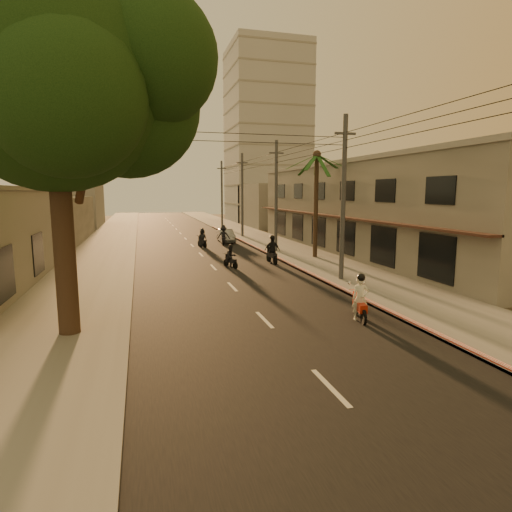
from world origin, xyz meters
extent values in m
plane|color=#383023|center=(0.00, 0.00, 0.00)|extent=(160.00, 160.00, 0.00)
cube|color=black|center=(0.00, 20.00, 0.01)|extent=(10.00, 140.00, 0.02)
cube|color=slate|center=(7.50, 20.00, 0.06)|extent=(5.00, 140.00, 0.12)
cube|color=slate|center=(-7.50, 20.00, 0.06)|extent=(5.00, 140.00, 0.12)
cube|color=red|center=(5.10, 15.00, 0.10)|extent=(0.20, 60.00, 0.20)
cube|color=gray|center=(14.00, 18.00, 3.50)|extent=(8.00, 34.00, 7.00)
cube|color=gray|center=(14.00, 18.00, 7.15)|extent=(8.20, 34.20, 0.30)
cube|color=#381E16|center=(9.70, 18.00, 3.10)|extent=(0.80, 34.00, 0.12)
cube|color=#B7B5B2|center=(16.00, 56.00, 14.00)|extent=(12.00, 12.00, 28.00)
cylinder|color=black|center=(-7.00, 2.00, 3.00)|extent=(0.70, 0.70, 6.00)
cylinder|color=black|center=(-6.20, 2.40, 6.00)|extent=(1.22, 2.17, 3.04)
cylinder|color=black|center=(-7.60, 1.70, 6.20)|extent=(1.31, 1.49, 2.73)
sphere|color=black|center=(-7.00, 2.00, 8.50)|extent=(7.20, 7.20, 7.20)
sphere|color=black|center=(-4.80, 3.00, 8.00)|extent=(5.20, 5.20, 5.20)
sphere|color=black|center=(-6.40, 0.20, 7.60)|extent=(4.60, 4.60, 4.60)
sphere|color=black|center=(-4.00, 1.50, 9.20)|extent=(4.40, 4.40, 4.40)
sphere|color=black|center=(-5.80, 4.40, 9.60)|extent=(4.40, 4.40, 4.40)
cylinder|color=black|center=(8.00, 16.00, 3.80)|extent=(0.32, 0.32, 7.60)
sphere|color=black|center=(8.00, 16.00, 7.60)|extent=(0.60, 0.60, 0.60)
cylinder|color=#38383A|center=(6.20, 8.00, 4.50)|extent=(0.26, 0.26, 9.00)
cube|color=#38383A|center=(6.20, 8.00, 8.00)|extent=(1.20, 0.12, 0.12)
cylinder|color=#38383A|center=(6.20, 20.00, 4.50)|extent=(0.26, 0.26, 9.00)
cube|color=#38383A|center=(6.20, 20.00, 8.00)|extent=(1.20, 0.12, 0.12)
cylinder|color=#38383A|center=(6.20, 32.00, 4.50)|extent=(0.26, 0.26, 9.00)
cube|color=#38383A|center=(6.20, 32.00, 8.00)|extent=(1.20, 0.12, 0.12)
cylinder|color=#38383A|center=(6.20, 44.00, 4.50)|extent=(0.26, 0.26, 9.00)
cube|color=#38383A|center=(6.20, 44.00, 8.00)|extent=(1.20, 0.12, 0.12)
cube|color=gray|center=(14.00, 45.00, 3.00)|extent=(8.00, 14.00, 6.00)
cube|color=gray|center=(-14.00, 34.00, 2.20)|extent=(8.00, 14.00, 4.40)
cube|color=gray|center=(-14.00, 52.00, 3.50)|extent=(8.00, 14.00, 7.00)
cylinder|color=black|center=(3.74, 1.72, 0.29)|extent=(0.24, 0.59, 0.58)
cylinder|color=black|center=(3.42, 0.46, 0.29)|extent=(0.24, 0.59, 0.58)
cube|color=#B1220D|center=(3.56, 1.02, 0.57)|extent=(0.56, 1.18, 0.31)
cube|color=#B1220D|center=(3.69, 1.52, 0.73)|extent=(0.33, 0.18, 0.62)
cylinder|color=silver|center=(3.72, 1.64, 1.09)|extent=(0.56, 0.18, 0.04)
imported|color=silver|center=(3.56, 1.02, 0.87)|extent=(0.83, 0.72, 1.74)
sphere|color=black|center=(3.56, 1.02, 1.69)|extent=(0.31, 0.31, 0.31)
sphere|color=silver|center=(3.43, 1.69, 1.35)|extent=(0.12, 0.12, 0.12)
sphere|color=silver|center=(4.00, 1.55, 1.35)|extent=(0.12, 0.12, 0.12)
cylinder|color=black|center=(0.87, 14.15, 0.25)|extent=(0.26, 0.49, 0.50)
cylinder|color=black|center=(1.27, 13.11, 0.25)|extent=(0.26, 0.49, 0.50)
cube|color=black|center=(1.09, 13.57, 0.49)|extent=(0.58, 1.00, 0.27)
cube|color=black|center=(0.93, 13.98, 0.62)|extent=(0.28, 0.18, 0.53)
cylinder|color=silver|center=(0.90, 14.08, 0.93)|extent=(0.47, 0.21, 0.04)
imported|color=black|center=(1.09, 13.57, 0.74)|extent=(1.10, 1.05, 1.49)
sphere|color=black|center=(1.09, 13.57, 1.44)|extent=(0.27, 0.27, 0.27)
cylinder|color=black|center=(4.17, 15.32, 0.31)|extent=(0.14, 0.63, 0.62)
cylinder|color=black|center=(4.22, 13.93, 0.31)|extent=(0.14, 0.63, 0.62)
cube|color=black|center=(4.20, 14.54, 0.61)|extent=(0.36, 1.24, 0.33)
cube|color=black|center=(4.18, 15.10, 0.78)|extent=(0.34, 0.12, 0.67)
cylinder|color=silver|center=(4.17, 15.23, 1.17)|extent=(0.61, 0.06, 0.04)
imported|color=black|center=(4.20, 14.54, 0.94)|extent=(1.13, 0.54, 1.87)
sphere|color=black|center=(4.20, 14.54, 1.82)|extent=(0.33, 0.33, 0.33)
cylinder|color=black|center=(0.58, 25.21, 0.27)|extent=(0.25, 0.55, 0.54)
cylinder|color=black|center=(0.92, 24.06, 0.27)|extent=(0.25, 0.55, 0.54)
cube|color=black|center=(0.77, 24.57, 0.53)|extent=(0.56, 1.09, 0.29)
cube|color=black|center=(0.63, 25.03, 0.68)|extent=(0.31, 0.18, 0.58)
cylinder|color=silver|center=(0.60, 25.14, 1.01)|extent=(0.52, 0.19, 0.04)
imported|color=black|center=(0.77, 24.57, 0.81)|extent=(1.08, 0.95, 1.62)
sphere|color=black|center=(0.77, 24.57, 1.57)|extent=(0.29, 0.29, 0.29)
cylinder|color=black|center=(3.00, 26.19, 0.30)|extent=(0.21, 0.61, 0.60)
cylinder|color=black|center=(2.75, 24.88, 0.30)|extent=(0.21, 0.61, 0.60)
cube|color=black|center=(2.86, 25.45, 0.59)|extent=(0.51, 1.21, 0.32)
cube|color=black|center=(2.96, 25.98, 0.75)|extent=(0.33, 0.16, 0.64)
cylinder|color=silver|center=(2.98, 26.10, 1.12)|extent=(0.59, 0.15, 0.04)
imported|color=black|center=(2.86, 25.45, 0.90)|extent=(1.40, 1.08, 1.80)
sphere|color=black|center=(2.86, 25.45, 1.75)|extent=(0.32, 0.32, 0.32)
imported|color=gray|center=(3.54, 27.78, 0.64)|extent=(1.52, 3.92, 1.27)
camera|label=1|loc=(-4.48, -13.39, 4.94)|focal=30.00mm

